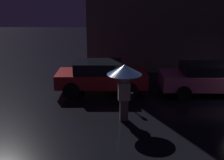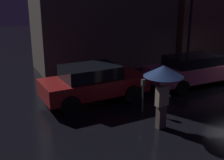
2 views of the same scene
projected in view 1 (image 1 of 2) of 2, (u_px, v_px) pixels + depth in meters
parked_car_red at (101, 76)px, 12.56m from camera, size 4.05×1.93×1.43m
parked_car_pink at (212, 78)px, 12.33m from camera, size 4.54×1.90×1.38m
pedestrian_with_umbrella at (124, 75)px, 9.40m from camera, size 1.19×1.19×2.00m
parking_meter at (127, 89)px, 10.90m from camera, size 0.12×0.10×1.20m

